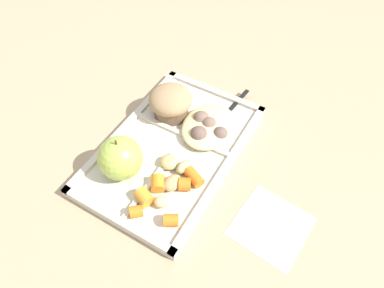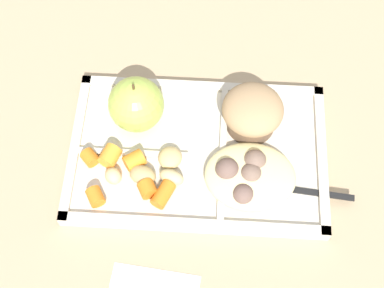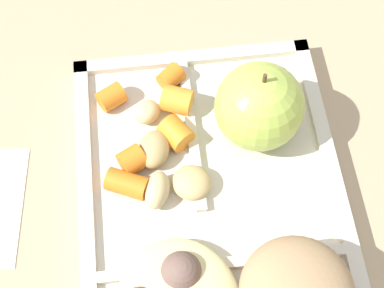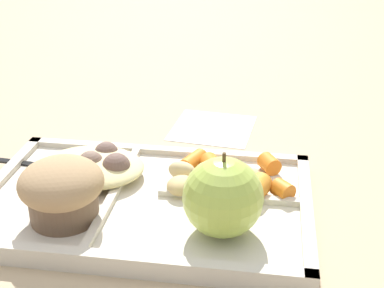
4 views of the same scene
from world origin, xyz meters
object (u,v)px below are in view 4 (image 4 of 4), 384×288
Objects in this scene: green_apple at (223,197)px; plastic_fork at (49,167)px; lunch_tray at (146,203)px; bran_muffin at (62,189)px.

plastic_fork is (0.22, -0.10, -0.04)m from green_apple.
lunch_tray is 0.10m from bran_muffin.
lunch_tray is 2.43× the size of plastic_fork.
bran_muffin is 0.12m from plastic_fork.
bran_muffin is at bearing 0.00° from green_apple.
lunch_tray is at bearing 158.86° from plastic_fork.
green_apple is at bearing 151.19° from lunch_tray.
plastic_fork is (0.13, -0.05, 0.01)m from lunch_tray.
lunch_tray is 0.14m from plastic_fork.
plastic_fork is at bearing -24.35° from green_apple.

